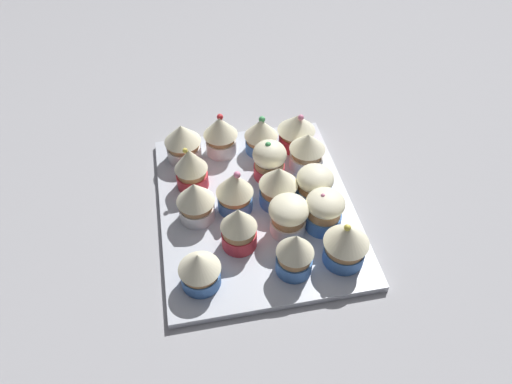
{
  "coord_description": "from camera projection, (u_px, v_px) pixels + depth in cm",
  "views": [
    {
      "loc": [
        50.46,
        -9.74,
        58.62
      ],
      "look_at": [
        0.0,
        0.0,
        4.2
      ],
      "focal_mm": 33.1,
      "sensor_mm": 36.0,
      "label": 1
    }
  ],
  "objects": [
    {
      "name": "cupcake_11",
      "position": [
        295.0,
        253.0,
        0.66
      ],
      "size": [
        5.39,
        5.39,
        7.77
      ],
      "color": "#477AC6",
      "rests_on": "baking_tray"
    },
    {
      "name": "cupcake_3",
      "position": [
        200.0,
        269.0,
        0.64
      ],
      "size": [
        5.95,
        5.95,
        6.51
      ],
      "color": "#477AC6",
      "rests_on": "baking_tray"
    },
    {
      "name": "cupcake_12",
      "position": [
        296.0,
        130.0,
        0.85
      ],
      "size": [
        6.84,
        6.84,
        7.13
      ],
      "color": "#D1333D",
      "rests_on": "baking_tray"
    },
    {
      "name": "cupcake_9",
      "position": [
        278.0,
        185.0,
        0.75
      ],
      "size": [
        6.26,
        6.26,
        7.54
      ],
      "color": "#477AC6",
      "rests_on": "baking_tray"
    },
    {
      "name": "ground_plane",
      "position": [
        256.0,
        215.0,
        0.79
      ],
      "size": [
        180.0,
        180.0,
        3.0
      ],
      "primitive_type": "cube",
      "color": "#9E9EA3"
    },
    {
      "name": "cupcake_4",
      "position": [
        220.0,
        134.0,
        0.83
      ],
      "size": [
        6.09,
        6.09,
        7.96
      ],
      "color": "white",
      "rests_on": "baking_tray"
    },
    {
      "name": "cupcake_2",
      "position": [
        196.0,
        200.0,
        0.72
      ],
      "size": [
        5.99,
        5.99,
        7.41
      ],
      "color": "white",
      "rests_on": "baking_tray"
    },
    {
      "name": "cupcake_7",
      "position": [
        261.0,
        135.0,
        0.84
      ],
      "size": [
        6.0,
        6.0,
        7.18
      ],
      "color": "#477AC6",
      "rests_on": "baking_tray"
    },
    {
      "name": "cupcake_13",
      "position": [
        307.0,
        150.0,
        0.81
      ],
      "size": [
        6.21,
        6.21,
        7.01
      ],
      "color": "white",
      "rests_on": "baking_tray"
    },
    {
      "name": "baking_tray",
      "position": [
        256.0,
        207.0,
        0.77
      ],
      "size": [
        37.76,
        31.0,
        1.2
      ],
      "color": "silver",
      "rests_on": "ground_plane"
    },
    {
      "name": "cupcake_10",
      "position": [
        288.0,
        215.0,
        0.71
      ],
      "size": [
        6.12,
        6.12,
        6.57
      ],
      "color": "white",
      "rests_on": "baking_tray"
    },
    {
      "name": "cupcake_8",
      "position": [
        269.0,
        160.0,
        0.79
      ],
      "size": [
        5.72,
        5.72,
        7.4
      ],
      "color": "#D1333D",
      "rests_on": "baking_tray"
    },
    {
      "name": "cupcake_1",
      "position": [
        191.0,
        168.0,
        0.77
      ],
      "size": [
        5.49,
        5.49,
        8.2
      ],
      "color": "#D1333D",
      "rests_on": "baking_tray"
    },
    {
      "name": "cupcake_16",
      "position": [
        346.0,
        243.0,
        0.67
      ],
      "size": [
        6.58,
        6.58,
        7.82
      ],
      "color": "#477AC6",
      "rests_on": "baking_tray"
    },
    {
      "name": "cupcake_5",
      "position": [
        234.0,
        189.0,
        0.74
      ],
      "size": [
        5.94,
        5.94,
        7.93
      ],
      "color": "#477AC6",
      "rests_on": "baking_tray"
    },
    {
      "name": "cupcake_6",
      "position": [
        239.0,
        227.0,
        0.69
      ],
      "size": [
        5.43,
        5.43,
        7.83
      ],
      "color": "#D1333D",
      "rests_on": "baking_tray"
    },
    {
      "name": "cupcake_14",
      "position": [
        315.0,
        185.0,
        0.75
      ],
      "size": [
        5.94,
        5.94,
        6.59
      ],
      "color": "#477AC6",
      "rests_on": "baking_tray"
    },
    {
      "name": "cupcake_0",
      "position": [
        183.0,
        142.0,
        0.82
      ],
      "size": [
        6.38,
        6.38,
        7.24
      ],
      "color": "white",
      "rests_on": "baking_tray"
    },
    {
      "name": "cupcake_15",
      "position": [
        324.0,
        210.0,
        0.71
      ],
      "size": [
        5.93,
        5.93,
        7.07
      ],
      "color": "#477AC6",
      "rests_on": "baking_tray"
    }
  ]
}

